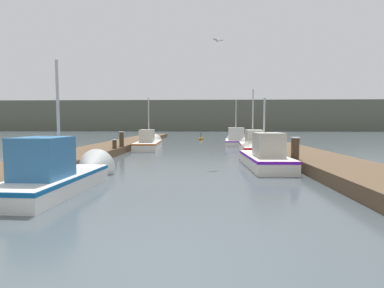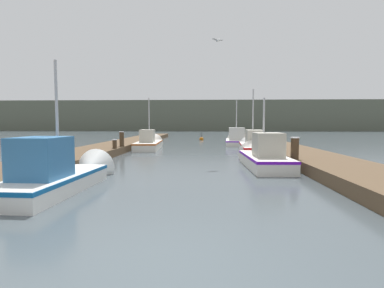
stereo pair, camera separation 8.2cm
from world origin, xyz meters
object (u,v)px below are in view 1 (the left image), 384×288
object	(u,v)px
fishing_boat_0	(64,173)
fishing_boat_1	(263,156)
seagull_lead	(218,40)
mooring_piling_1	(295,153)
channel_buoy	(201,139)
mooring_piling_2	(122,142)
fishing_boat_2	(252,147)
fishing_boat_3	(149,143)
fishing_boat_4	(236,140)
mooring_piling_0	(115,148)

from	to	relation	value
fishing_boat_0	fishing_boat_1	bearing A→B (deg)	37.56
fishing_boat_0	seagull_lead	world-z (taller)	seagull_lead
mooring_piling_1	channel_buoy	bearing A→B (deg)	101.18
fishing_boat_1	mooring_piling_2	xyz separation A→B (m)	(-7.58, 5.04, 0.25)
fishing_boat_2	fishing_boat_3	world-z (taller)	fishing_boat_2
fishing_boat_4	channel_buoy	xyz separation A→B (m)	(-3.07, 6.29, -0.30)
fishing_boat_0	mooring_piling_1	world-z (taller)	fishing_boat_0
mooring_piling_0	mooring_piling_2	size ratio (longest dim) A/B	0.70
fishing_boat_0	fishing_boat_4	distance (m)	18.76
mooring_piling_2	mooring_piling_1	bearing A→B (deg)	-34.79
fishing_boat_1	channel_buoy	bearing A→B (deg)	97.09
fishing_boat_3	channel_buoy	distance (m)	11.15
fishing_boat_0	mooring_piling_0	xyz separation A→B (m)	(-1.03, 8.31, 0.04)
mooring_piling_0	seagull_lead	bearing A→B (deg)	-19.72
fishing_boat_1	fishing_boat_2	world-z (taller)	fishing_boat_2
fishing_boat_4	seagull_lead	xyz separation A→B (m)	(-2.08, -11.24, 5.37)
fishing_boat_2	fishing_boat_4	world-z (taller)	fishing_boat_2
mooring_piling_1	mooring_piling_0	bearing A→B (deg)	151.94
mooring_piling_1	channel_buoy	distance (m)	20.50
mooring_piling_0	fishing_boat_2	bearing A→B (deg)	6.56
mooring_piling_2	fishing_boat_2	bearing A→B (deg)	-3.55
fishing_boat_0	fishing_boat_3	bearing A→B (deg)	91.99
fishing_boat_1	fishing_boat_3	size ratio (longest dim) A/B	0.89
fishing_boat_2	fishing_boat_0	bearing A→B (deg)	-122.91
fishing_boat_1	fishing_boat_3	bearing A→B (deg)	125.72
fishing_boat_1	mooring_piling_1	bearing A→B (deg)	-43.73
fishing_boat_1	fishing_boat_4	size ratio (longest dim) A/B	1.00
fishing_boat_2	seagull_lead	world-z (taller)	seagull_lead
mooring_piling_2	fishing_boat_1	bearing A→B (deg)	-33.60
mooring_piling_1	mooring_piling_2	bearing A→B (deg)	145.21
fishing_boat_4	seagull_lead	bearing A→B (deg)	-96.00
fishing_boat_0	fishing_boat_3	world-z (taller)	fishing_boat_3
fishing_boat_0	fishing_boat_4	xyz separation A→B (m)	(6.75, 17.50, -0.00)
fishing_boat_1	mooring_piling_2	distance (m)	9.10
fishing_boat_1	fishing_boat_4	distance (m)	12.84
fishing_boat_2	mooring_piling_1	xyz separation A→B (m)	(0.81, -5.53, 0.18)
fishing_boat_3	channel_buoy	bearing A→B (deg)	67.81
seagull_lead	channel_buoy	bearing A→B (deg)	-117.51
mooring_piling_1	seagull_lead	distance (m)	6.48
fishing_boat_1	fishing_boat_2	distance (m)	4.56
seagull_lead	fishing_boat_1	bearing A→B (deg)	109.07
fishing_boat_4	mooring_piling_0	distance (m)	12.04
fishing_boat_3	mooring_piling_2	xyz separation A→B (m)	(-1.06, -3.55, 0.28)
fishing_boat_3	seagull_lead	xyz separation A→B (m)	(4.63, -6.98, 5.40)
fishing_boat_0	channel_buoy	bearing A→B (deg)	83.39
fishing_boat_4	channel_buoy	size ratio (longest dim) A/B	5.39
channel_buoy	seagull_lead	world-z (taller)	seagull_lead
fishing_boat_2	mooring_piling_2	xyz separation A→B (m)	(-7.86, 0.49, 0.20)
mooring_piling_2	seagull_lead	size ratio (longest dim) A/B	2.53
fishing_boat_4	seagull_lead	size ratio (longest dim) A/B	9.61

